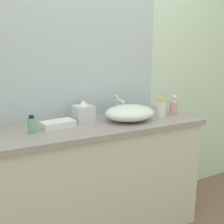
% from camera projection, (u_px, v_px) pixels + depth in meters
% --- Properties ---
extents(bathroom_wall_rear, '(6.00, 0.06, 2.60)m').
position_uv_depth(bathroom_wall_rear, '(83.00, 66.00, 1.97)').
color(bathroom_wall_rear, silver).
rests_on(bathroom_wall_rear, ground).
extents(vanity_counter, '(1.67, 0.53, 0.90)m').
position_uv_depth(vanity_counter, '(93.00, 182.00, 1.87)').
color(vanity_counter, beige).
rests_on(vanity_counter, ground).
extents(wall_mirror_panel, '(1.37, 0.01, 1.21)m').
position_uv_depth(wall_mirror_panel, '(77.00, 39.00, 1.87)').
color(wall_mirror_panel, '#B2BCC6').
rests_on(wall_mirror_panel, vanity_counter).
extents(sink_basin, '(0.39, 0.32, 0.12)m').
position_uv_depth(sink_basin, '(130.00, 113.00, 1.87)').
color(sink_basin, white).
rests_on(sink_basin, vanity_counter).
extents(faucet, '(0.03, 0.12, 0.17)m').
position_uv_depth(faucet, '(118.00, 104.00, 2.02)').
color(faucet, silver).
rests_on(faucet, vanity_counter).
extents(lotion_bottle, '(0.07, 0.07, 0.15)m').
position_uv_depth(lotion_bottle, '(161.00, 108.00, 1.99)').
color(lotion_bottle, silver).
rests_on(lotion_bottle, vanity_counter).
extents(perfume_bottle, '(0.07, 0.07, 0.17)m').
position_uv_depth(perfume_bottle, '(174.00, 107.00, 2.05)').
color(perfume_bottle, '#D3969B').
rests_on(perfume_bottle, vanity_counter).
extents(spray_can, '(0.05, 0.05, 0.12)m').
position_uv_depth(spray_can, '(32.00, 125.00, 1.56)').
color(spray_can, '#75A685').
rests_on(spray_can, vanity_counter).
extents(tissue_box, '(0.15, 0.15, 0.16)m').
position_uv_depth(tissue_box, '(83.00, 112.00, 1.85)').
color(tissue_box, silver).
rests_on(tissue_box, vanity_counter).
extents(folded_hand_towel, '(0.24, 0.16, 0.04)m').
position_uv_depth(folded_hand_towel, '(58.00, 124.00, 1.70)').
color(folded_hand_towel, white).
rests_on(folded_hand_towel, vanity_counter).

